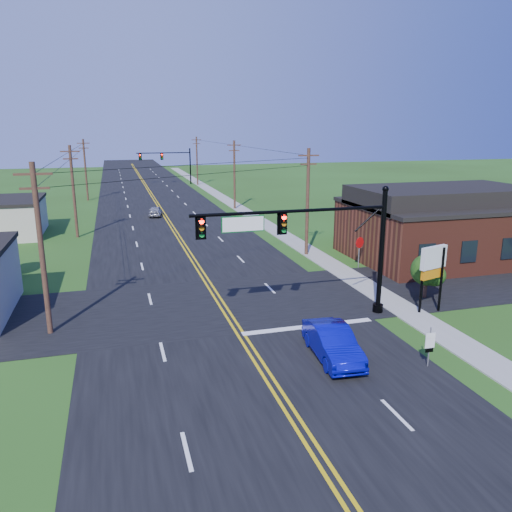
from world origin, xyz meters
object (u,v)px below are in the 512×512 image
object	(u,v)px
stop_sign	(359,246)
route_sign	(430,344)
signal_mast_main	(309,239)
blue_car	(333,343)
signal_mast_far	(167,161)

from	to	relation	value
stop_sign	route_sign	bearing A→B (deg)	-126.95
signal_mast_main	route_sign	size ratio (longest dim) A/B	5.83
stop_sign	blue_car	bearing A→B (deg)	-142.13
blue_car	route_sign	distance (m)	4.35
blue_car	stop_sign	xyz separation A→B (m)	(8.52, 13.87, 1.02)
stop_sign	signal_mast_main	bearing A→B (deg)	-151.65
signal_mast_main	blue_car	world-z (taller)	signal_mast_main
blue_car	signal_mast_main	bearing A→B (deg)	86.37
signal_mast_far	blue_car	xyz separation A→B (m)	(-0.79, -76.89, -3.76)
signal_mast_main	signal_mast_far	distance (m)	72.00
stop_sign	signal_mast_far	bearing A→B (deg)	76.44
blue_car	signal_mast_far	bearing A→B (deg)	93.85
signal_mast_main	stop_sign	world-z (taller)	signal_mast_main
signal_mast_main	stop_sign	bearing A→B (deg)	48.91
route_sign	stop_sign	world-z (taller)	stop_sign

